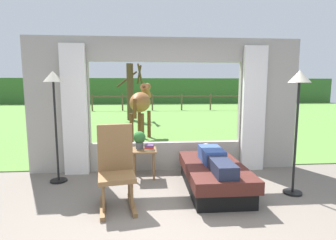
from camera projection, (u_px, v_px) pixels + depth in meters
The scene contains 17 objects.
ground_plane at pixel (181, 232), 2.96m from camera, with size 12.00×12.00×0.00m, color #70665B.
back_wall_with_window at pixel (166, 107), 5.03m from camera, with size 5.20×0.12×2.55m.
curtain_panel_left at pixel (75, 111), 4.77m from camera, with size 0.44×0.10×2.40m, color silver.
curtain_panel_right at pixel (254, 109), 5.04m from camera, with size 0.44×0.10×2.40m, color silver.
outdoor_pasture_lawn at pixel (153, 113), 15.97m from camera, with size 36.00×21.68×0.02m, color #568438.
distant_hill_ridge at pixel (151, 91), 25.54m from camera, with size 36.00×2.00×2.40m, color #39662D.
recliner_sofa at pixel (213, 176), 4.16m from camera, with size 0.91×1.70×0.42m.
reclining_person at pixel (215, 158), 4.07m from camera, with size 0.34×1.43×0.22m.
rocking_chair at pixel (116, 167), 3.56m from camera, with size 0.57×0.75×1.12m.
side_table at pixel (144, 154), 4.68m from camera, with size 0.44×0.44×0.52m.
potted_plant at pixel (139, 139), 4.70m from camera, with size 0.22×0.22×0.32m.
book_stack at pixel (149, 148), 4.61m from camera, with size 0.18×0.15×0.09m.
floor_lamp_left at pixel (54, 93), 4.33m from camera, with size 0.32×0.32×1.89m.
floor_lamp_right at pixel (299, 95), 3.82m from camera, with size 0.32×0.32×1.88m.
horse at pixel (141, 102), 7.92m from camera, with size 0.84×1.82×1.73m.
pasture_tree at pixel (131, 91), 12.48m from camera, with size 1.33×1.28×2.69m.
pasture_fence_line at pixel (152, 100), 17.57m from camera, with size 16.10×0.10×1.10m.
Camera 1 is at (-0.37, -2.75, 1.64)m, focal length 27.84 mm.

